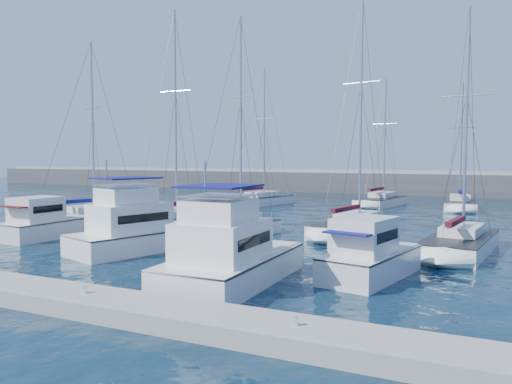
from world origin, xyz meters
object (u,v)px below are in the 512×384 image
at_px(motor_yacht_port_inner, 140,231).
at_px(sailboat_mid_a, 87,218).
at_px(sailboat_mid_b, 171,223).
at_px(motor_yacht_port_outer, 43,224).
at_px(motor_yacht_stbd_outer, 369,258).
at_px(sailboat_mid_c, 235,228).
at_px(sailboat_mid_e, 460,244).
at_px(sailboat_mid_d, 355,227).
at_px(motor_yacht_stbd_inner, 229,258).
at_px(sailboat_back_b, 381,201).
at_px(sailboat_back_c, 460,205).
at_px(sailboat_back_a, 259,201).

bearing_deg(motor_yacht_port_inner, sailboat_mid_a, 164.77).
bearing_deg(motor_yacht_port_inner, sailboat_mid_b, 129.51).
relative_size(motor_yacht_port_outer, motor_yacht_stbd_outer, 0.98).
xyz_separation_m(sailboat_mid_c, sailboat_mid_e, (14.45, 0.07, -0.04)).
bearing_deg(sailboat_mid_a, sailboat_mid_d, 31.14).
height_order(motor_yacht_port_inner, sailboat_mid_d, sailboat_mid_d).
xyz_separation_m(motor_yacht_port_inner, motor_yacht_stbd_inner, (8.38, -4.65, -0.00)).
bearing_deg(sailboat_mid_b, sailboat_mid_e, -0.12).
distance_m(motor_yacht_port_outer, sailboat_mid_e, 26.41).
relative_size(motor_yacht_stbd_inner, sailboat_mid_b, 0.49).
relative_size(motor_yacht_stbd_inner, motor_yacht_stbd_outer, 1.28).
bearing_deg(sailboat_mid_b, sailboat_back_b, 68.38).
height_order(motor_yacht_stbd_outer, sailboat_mid_a, sailboat_mid_a).
relative_size(motor_yacht_port_outer, sailboat_mid_b, 0.38).
bearing_deg(sailboat_back_b, sailboat_mid_d, -73.38).
xyz_separation_m(motor_yacht_stbd_inner, motor_yacht_stbd_outer, (5.19, 3.56, -0.19)).
bearing_deg(sailboat_back_c, motor_yacht_port_inner, -119.82).
xyz_separation_m(motor_yacht_port_inner, sailboat_back_a, (-5.17, 27.75, -0.61)).
xyz_separation_m(sailboat_back_a, sailboat_back_c, (20.77, 4.47, -0.01)).
bearing_deg(sailboat_back_b, sailboat_back_c, 5.63).
height_order(motor_yacht_port_outer, sailboat_back_c, sailboat_back_c).
bearing_deg(motor_yacht_port_inner, motor_yacht_stbd_inner, -11.38).
distance_m(motor_yacht_port_outer, sailboat_mid_c, 12.85).
xyz_separation_m(motor_yacht_stbd_inner, sailboat_mid_c, (-5.89, 11.77, -0.58)).
bearing_deg(motor_yacht_port_outer, sailboat_back_b, 66.62).
relative_size(motor_yacht_port_outer, sailboat_mid_d, 0.36).
height_order(sailboat_mid_b, sailboat_mid_e, sailboat_mid_b).
bearing_deg(motor_yacht_port_inner, sailboat_back_a, 118.22).
bearing_deg(sailboat_mid_a, motor_yacht_port_outer, -50.66).
xyz_separation_m(motor_yacht_stbd_outer, sailboat_mid_c, (-11.08, 8.22, -0.39)).
bearing_deg(sailboat_back_a, sailboat_mid_c, -54.44).
bearing_deg(sailboat_back_c, sailboat_back_b, 171.46).
bearing_deg(sailboat_mid_b, sailboat_back_c, 53.74).
bearing_deg(sailboat_back_a, sailboat_back_b, 37.35).
bearing_deg(motor_yacht_port_outer, sailboat_mid_b, 52.72).
distance_m(motor_yacht_port_inner, sailboat_mid_c, 7.56).
height_order(motor_yacht_stbd_outer, sailboat_back_a, sailboat_back_a).
xyz_separation_m(sailboat_mid_e, sailboat_back_a, (-22.11, 20.56, 0.01)).
distance_m(sailboat_mid_b, sailboat_back_c, 30.97).
bearing_deg(motor_yacht_port_inner, sailboat_back_b, 94.96).
bearing_deg(motor_yacht_stbd_outer, sailboat_back_c, 98.43).
relative_size(sailboat_mid_d, sailboat_mid_e, 1.20).
distance_m(motor_yacht_stbd_outer, sailboat_back_a, 34.40).
distance_m(sailboat_mid_a, sailboat_back_b, 31.66).
relative_size(motor_yacht_port_outer, sailboat_back_c, 0.46).
xyz_separation_m(sailboat_mid_d, sailboat_mid_e, (7.09, -4.03, -0.03)).
bearing_deg(motor_yacht_stbd_inner, sailboat_back_a, 111.98).
xyz_separation_m(sailboat_mid_c, sailboat_back_c, (13.11, 25.10, -0.04)).
bearing_deg(sailboat_back_b, sailboat_mid_c, -90.63).
relative_size(sailboat_mid_a, sailboat_mid_d, 0.87).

